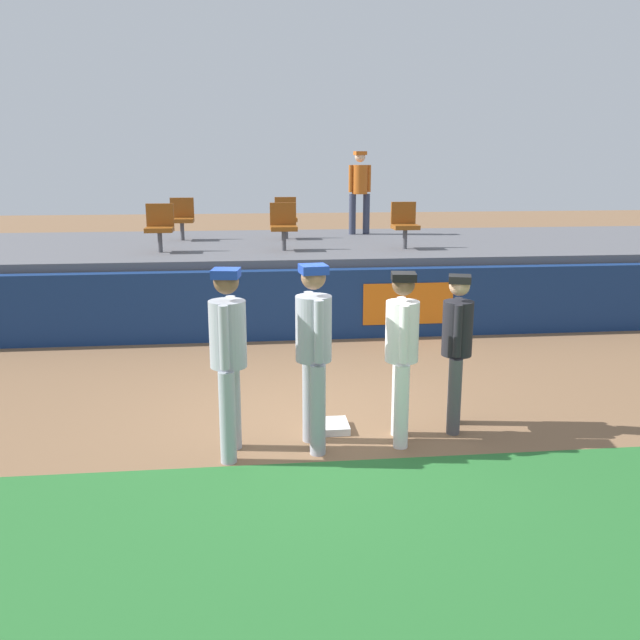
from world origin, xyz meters
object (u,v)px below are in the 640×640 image
(player_fielder_home, at_px, (402,346))
(seat_back_center, at_px, (286,216))
(player_umpire, at_px, (457,342))
(seat_front_center, at_px, (283,224))
(first_base, at_px, (330,426))
(player_coach_visitor, at_px, (228,350))
(seat_front_left, at_px, (160,225))
(spectator_hooded, at_px, (360,187))
(seat_back_left, at_px, (182,216))
(player_runner_visitor, at_px, (314,344))
(seat_front_right, at_px, (405,223))

(player_fielder_home, distance_m, seat_back_center, 7.57)
(player_umpire, distance_m, seat_front_center, 5.70)
(first_base, xyz_separation_m, player_coach_visitor, (-1.06, -0.53, 1.05))
(player_fielder_home, bearing_deg, seat_front_left, -143.63)
(first_base, height_order, seat_front_left, seat_front_left)
(spectator_hooded, bearing_deg, seat_back_left, 3.08)
(player_fielder_home, height_order, spectator_hooded, spectator_hooded)
(player_coach_visitor, height_order, seat_back_center, seat_back_center)
(player_umpire, height_order, spectator_hooded, spectator_hooded)
(player_coach_visitor, distance_m, player_umpire, 2.46)
(player_umpire, bearing_deg, player_fielder_home, -51.13)
(player_runner_visitor, relative_size, seat_front_center, 2.26)
(seat_front_right, relative_size, seat_back_center, 1.00)
(player_coach_visitor, xyz_separation_m, seat_front_right, (3.09, 5.87, 0.66))
(seat_front_right, relative_size, seat_back_left, 1.00)
(first_base, xyz_separation_m, seat_front_right, (2.03, 5.34, 1.71))
(seat_back_center, height_order, seat_front_left, same)
(player_coach_visitor, bearing_deg, spectator_hooded, 170.31)
(player_coach_visitor, distance_m, seat_back_center, 7.77)
(spectator_hooded, bearing_deg, seat_front_right, 92.88)
(first_base, xyz_separation_m, seat_back_left, (-2.14, 7.14, 1.71))
(seat_back_left, bearing_deg, first_base, -73.33)
(first_base, height_order, player_runner_visitor, player_runner_visitor)
(seat_front_center, bearing_deg, seat_back_center, 85.23)
(player_coach_visitor, bearing_deg, first_base, 124.71)
(seat_front_right, bearing_deg, first_base, -110.83)
(player_runner_visitor, height_order, spectator_hooded, spectator_hooded)
(seat_back_left, bearing_deg, seat_front_left, -97.27)
(seat_front_left, relative_size, seat_front_center, 1.00)
(seat_back_center, xyz_separation_m, seat_front_center, (-0.15, -1.80, 0.00))
(player_umpire, xyz_separation_m, seat_front_right, (0.68, 5.44, 0.76))
(player_runner_visitor, height_order, seat_back_center, seat_back_center)
(first_base, bearing_deg, seat_front_left, 113.91)
(player_umpire, distance_m, seat_front_right, 5.53)
(seat_back_center, distance_m, seat_front_left, 2.95)
(player_coach_visitor, relative_size, seat_front_left, 2.24)
(player_runner_visitor, relative_size, seat_front_right, 2.26)
(seat_front_right, bearing_deg, seat_back_center, 138.95)
(first_base, bearing_deg, seat_back_center, 90.28)
(player_runner_visitor, xyz_separation_m, seat_front_center, (0.03, 5.77, 0.65))
(player_umpire, relative_size, spectator_hooded, 0.97)
(first_base, relative_size, seat_back_center, 0.48)
(player_coach_visitor, height_order, seat_front_center, seat_front_center)
(player_runner_visitor, bearing_deg, player_coach_visitor, -90.88)
(player_coach_visitor, xyz_separation_m, seat_back_center, (1.02, 7.67, 0.66))
(first_base, xyz_separation_m, player_umpire, (1.35, -0.10, 0.95))
(player_fielder_home, xyz_separation_m, seat_front_center, (-0.88, 5.70, 0.72))
(seat_front_right, distance_m, spectator_hooded, 2.56)
(player_umpire, xyz_separation_m, spectator_hooded, (0.25, 7.90, 1.31))
(player_fielder_home, relative_size, spectator_hooded, 1.02)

